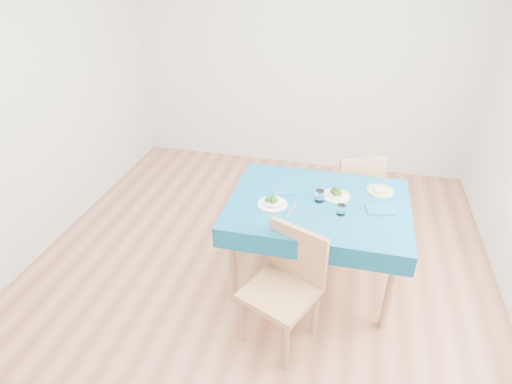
% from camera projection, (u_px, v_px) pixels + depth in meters
% --- Properties ---
extents(room_shell, '(4.02, 4.52, 2.73)m').
position_uv_depth(room_shell, '(256.00, 131.00, 2.98)').
color(room_shell, brown).
rests_on(room_shell, ground).
extents(table, '(1.37, 1.04, 0.76)m').
position_uv_depth(table, '(315.00, 242.00, 3.48)').
color(table, navy).
rests_on(table, ground).
extents(chair_near, '(0.61, 0.63, 1.12)m').
position_uv_depth(chair_near, '(281.00, 278.00, 2.84)').
color(chair_near, '#A0724B').
rests_on(chair_near, ground).
extents(chair_far, '(0.56, 0.58, 1.04)m').
position_uv_depth(chair_far, '(353.00, 181.00, 4.06)').
color(chair_far, '#A0724B').
rests_on(chair_far, ground).
extents(bowl_near, '(0.23, 0.23, 0.07)m').
position_uv_depth(bowl_near, '(273.00, 201.00, 3.23)').
color(bowl_near, white).
rests_on(bowl_near, table).
extents(bowl_far, '(0.22, 0.22, 0.07)m').
position_uv_depth(bowl_far, '(336.00, 193.00, 3.34)').
color(bowl_far, white).
rests_on(bowl_far, table).
extents(fork_near, '(0.07, 0.16, 0.00)m').
position_uv_depth(fork_near, '(260.00, 207.00, 3.23)').
color(fork_near, silver).
rests_on(fork_near, table).
extents(knife_near, '(0.06, 0.22, 0.00)m').
position_uv_depth(knife_near, '(291.00, 210.00, 3.19)').
color(knife_near, silver).
rests_on(knife_near, table).
extents(fork_far, '(0.09, 0.17, 0.00)m').
position_uv_depth(fork_far, '(335.00, 193.00, 3.40)').
color(fork_far, silver).
rests_on(fork_far, table).
extents(knife_far, '(0.02, 0.21, 0.00)m').
position_uv_depth(knife_far, '(384.00, 211.00, 3.18)').
color(knife_far, silver).
rests_on(knife_far, table).
extents(napkin_near, '(0.22, 0.20, 0.01)m').
position_uv_depth(napkin_near, '(284.00, 191.00, 3.42)').
color(napkin_near, '#0E5478').
rests_on(napkin_near, table).
extents(napkin_far, '(0.23, 0.18, 0.01)m').
position_uv_depth(napkin_far, '(380.00, 210.00, 3.18)').
color(napkin_far, '#0E5478').
rests_on(napkin_far, table).
extents(tumbler_center, '(0.07, 0.07, 0.09)m').
position_uv_depth(tumbler_center, '(319.00, 196.00, 3.28)').
color(tumbler_center, white).
rests_on(tumbler_center, table).
extents(tumbler_side, '(0.06, 0.06, 0.08)m').
position_uv_depth(tumbler_side, '(341.00, 210.00, 3.12)').
color(tumbler_side, white).
rests_on(tumbler_side, table).
extents(side_plate, '(0.21, 0.21, 0.01)m').
position_uv_depth(side_plate, '(380.00, 191.00, 3.42)').
color(side_plate, '#98BE5C').
rests_on(side_plate, table).
extents(bread_slice, '(0.11, 0.11, 0.01)m').
position_uv_depth(bread_slice, '(381.00, 189.00, 3.42)').
color(bread_slice, beige).
rests_on(bread_slice, side_plate).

